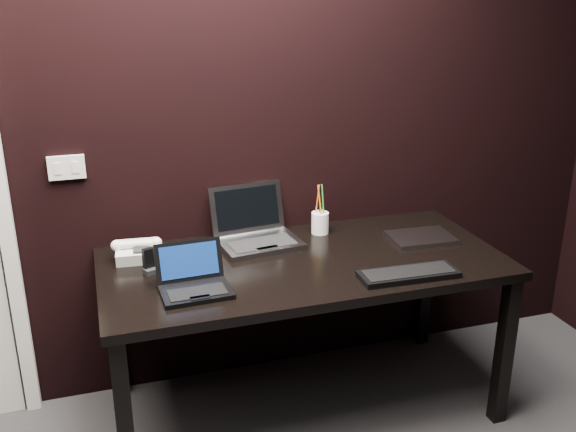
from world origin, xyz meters
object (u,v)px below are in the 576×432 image
object	(u,v)px
netbook	(194,283)
ext_keyboard	(408,274)
desk_phone	(137,251)
silver_laptop	(256,233)
desk	(304,276)
mobile_phone	(150,264)
pen_cup	(320,222)
closed_laptop	(421,238)

from	to	relation	value
netbook	ext_keyboard	size ratio (longest dim) A/B	0.66
ext_keyboard	desk_phone	size ratio (longest dim) A/B	1.89
netbook	desk_phone	xyz separation A→B (m)	(-0.18, 0.37, 0.00)
silver_laptop	desk	bearing A→B (deg)	-59.55
ext_keyboard	netbook	bearing A→B (deg)	170.89
mobile_phone	silver_laptop	bearing A→B (deg)	19.59
silver_laptop	pen_cup	distance (m)	0.32
netbook	silver_laptop	bearing A→B (deg)	48.51
netbook	mobile_phone	size ratio (longest dim) A/B	2.63
desk	closed_laptop	bearing A→B (deg)	5.34
desk_phone	mobile_phone	distance (m)	0.15
netbook	closed_laptop	world-z (taller)	netbook
desk_phone	desk	bearing A→B (deg)	-17.98
netbook	pen_cup	distance (m)	0.79
netbook	silver_laptop	size ratio (longest dim) A/B	0.71
netbook	desk_phone	distance (m)	0.41
mobile_phone	pen_cup	xyz separation A→B (m)	(0.81, 0.20, 0.02)
desk	pen_cup	xyz separation A→B (m)	(0.17, 0.27, 0.13)
mobile_phone	pen_cup	world-z (taller)	pen_cup
ext_keyboard	mobile_phone	xyz separation A→B (m)	(-0.98, 0.35, 0.03)
netbook	pen_cup	world-z (taller)	pen_cup
desk	pen_cup	bearing A→B (deg)	57.58
silver_laptop	desk_phone	world-z (taller)	silver_laptop
closed_laptop	ext_keyboard	bearing A→B (deg)	-125.26
ext_keyboard	pen_cup	size ratio (longest dim) A/B	1.71
netbook	desk_phone	world-z (taller)	netbook
silver_laptop	closed_laptop	xyz separation A→B (m)	(0.73, -0.19, -0.04)
silver_laptop	pen_cup	world-z (taller)	silver_laptop
desk_phone	mobile_phone	size ratio (longest dim) A/B	2.10
netbook	closed_laptop	xyz separation A→B (m)	(1.08, 0.21, -0.02)
silver_laptop	ext_keyboard	distance (m)	0.72
closed_laptop	desk_phone	xyz separation A→B (m)	(-1.26, 0.16, 0.03)
netbook	closed_laptop	distance (m)	1.10
ext_keyboard	closed_laptop	xyz separation A→B (m)	(0.24, 0.34, -0.00)
silver_laptop	mobile_phone	world-z (taller)	silver_laptop
desk	desk_phone	world-z (taller)	desk_phone
silver_laptop	desk_phone	bearing A→B (deg)	-177.25
netbook	mobile_phone	xyz separation A→B (m)	(-0.14, 0.22, 0.00)
netbook	closed_laptop	size ratio (longest dim) A/B	0.91
ext_keyboard	mobile_phone	size ratio (longest dim) A/B	3.96
pen_cup	mobile_phone	bearing A→B (deg)	-165.83
mobile_phone	pen_cup	size ratio (longest dim) A/B	0.43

